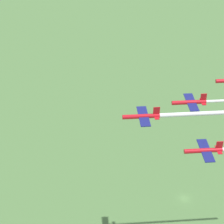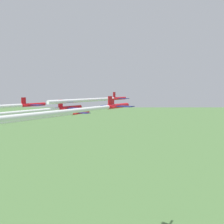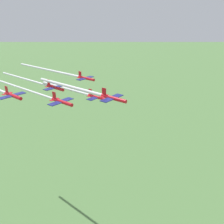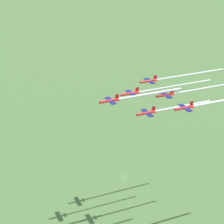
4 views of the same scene
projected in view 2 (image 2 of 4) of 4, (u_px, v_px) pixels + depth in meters
jet_0 at (119, 98)px, 90.40m from camera, size 9.26×9.58×3.21m
jet_1 at (80, 112)px, 83.32m from camera, size 9.26×9.58×3.21m
jet_2 at (118, 106)px, 73.76m from camera, size 9.26×9.58×3.21m
jet_3 at (33, 105)px, 75.40m from camera, size 9.26×9.58×3.21m
jet_4 at (69, 108)px, 66.17m from camera, size 9.26×9.58×3.21m
jet_5 at (118, 106)px, 56.80m from camera, size 9.26×9.58×3.21m
smoke_trail_0 at (87, 100)px, 72.93m from camera, size 8.44×32.41×1.14m
smoke_trail_1 at (38, 118)px, 67.12m from camera, size 7.66×29.43×1.03m
smoke_trail_2 at (64, 112)px, 52.52m from camera, size 10.11×41.12×0.80m
smoke_trail_5 at (38, 115)px, 35.73m from camera, size 10.13×40.76×0.91m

